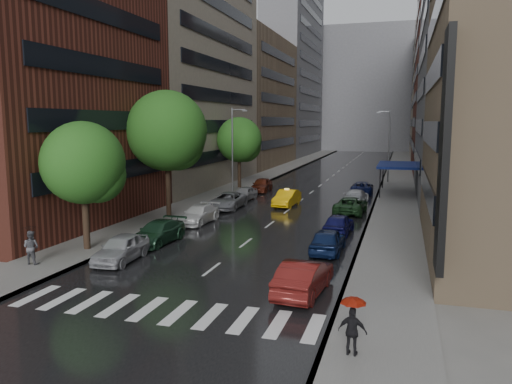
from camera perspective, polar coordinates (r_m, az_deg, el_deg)
ground at (r=23.31m, az=-8.76°, el=-11.48°), size 220.00×220.00×0.00m
road at (r=70.90m, az=8.63°, el=1.73°), size 14.00×140.00×0.01m
sidewalk_left at (r=72.64m, az=1.58°, el=2.03°), size 4.00×140.00×0.15m
sidewalk_right at (r=70.26m, az=15.92°, el=1.51°), size 4.00×140.00×0.15m
crosswalk at (r=21.54m, az=-10.58°, el=-13.17°), size 13.15×2.80×0.01m
buildings_left at (r=82.75m, az=-0.91°, el=13.81°), size 8.00×108.00×38.00m
buildings_right at (r=77.08m, az=21.00°, el=12.99°), size 8.05×109.10×36.00m
building_far at (r=138.40m, az=12.69°, el=11.33°), size 40.00×14.00×32.00m
tree_near at (r=31.14m, az=-19.15°, el=3.15°), size 4.89×4.89×7.79m
tree_mid at (r=40.52m, az=-10.15°, el=6.89°), size 6.41×6.41×10.22m
tree_far at (r=57.50m, az=-1.94°, el=5.98°), size 5.17×5.17×8.24m
taxi at (r=45.91m, az=3.54°, el=-0.70°), size 1.87×4.65×1.50m
parked_cars_left at (r=41.13m, az=-5.05°, el=-1.80°), size 2.51×33.49×1.54m
parked_cars_right at (r=39.72m, az=10.27°, el=-2.25°), size 2.60×37.79×1.59m
ped_black_umbrella at (r=29.43m, az=-24.35°, el=-5.19°), size 0.96×0.98×2.09m
ped_red_umbrella at (r=17.07m, az=11.01°, el=-14.24°), size 0.99×0.82×2.01m
street_lamp_left at (r=52.79m, az=-2.64°, el=4.97°), size 1.74×0.22×9.00m
street_lamp_right at (r=64.92m, az=14.90°, el=5.29°), size 1.74×0.22×9.00m
awning at (r=55.03m, az=15.86°, el=2.97°), size 4.00×8.00×3.12m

